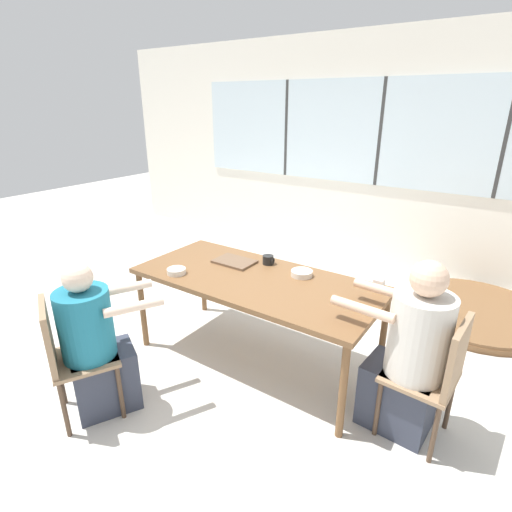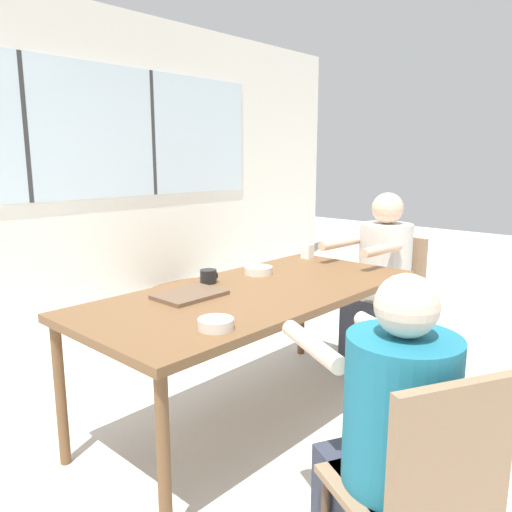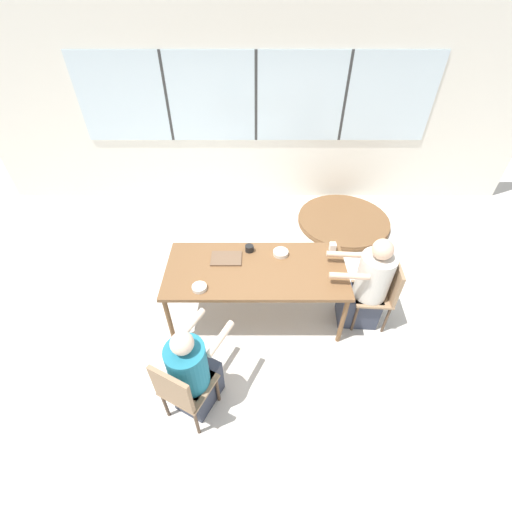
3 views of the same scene
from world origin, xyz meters
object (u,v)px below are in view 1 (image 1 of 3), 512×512
chair_for_man_blue_shirt (437,371)px  chair_for_woman_green_shirt (67,351)px  bowl_cereal (302,273)px  milk_carton_small (379,285)px  folded_table_stack (473,311)px  person_woman_green_shirt (96,348)px  person_man_blue_shirt (409,359)px  coffee_mug (268,260)px  bowl_white_shallow (176,271)px

chair_for_man_blue_shirt → chair_for_woman_green_shirt: bearing=123.3°
chair_for_woman_green_shirt → bowl_cereal: size_ratio=5.14×
milk_carton_small → folded_table_stack: (0.54, 1.52, -0.74)m
chair_for_woman_green_shirt → person_woman_green_shirt: (0.08, 0.15, -0.03)m
person_man_blue_shirt → milk_carton_small: person_man_blue_shirt is taller
chair_for_woman_green_shirt → milk_carton_small: chair_for_woman_green_shirt is taller
coffee_mug → chair_for_man_blue_shirt: bearing=-14.8°
chair_for_woman_green_shirt → bowl_cereal: chair_for_woman_green_shirt is taller
milk_carton_small → folded_table_stack: bearing=70.6°
chair_for_man_blue_shirt → milk_carton_small: bearing=56.4°
coffee_mug → person_man_blue_shirt: bearing=-16.2°
chair_for_woman_green_shirt → chair_for_man_blue_shirt: same height
chair_for_man_blue_shirt → person_woman_green_shirt: size_ratio=0.79×
chair_for_man_blue_shirt → bowl_cereal: 1.17m
bowl_cereal → folded_table_stack: size_ratio=0.12×
chair_for_woman_green_shirt → bowl_white_shallow: size_ratio=5.86×
chair_for_man_blue_shirt → folded_table_stack: chair_for_man_blue_shirt is taller
chair_for_woman_green_shirt → person_woman_green_shirt: bearing=90.0°
coffee_mug → folded_table_stack: size_ratio=0.07×
chair_for_woman_green_shirt → milk_carton_small: 2.14m
person_woman_green_shirt → folded_table_stack: (1.94, 2.89, -0.44)m
person_woman_green_shirt → chair_for_man_blue_shirt: bearing=54.2°
chair_for_man_blue_shirt → person_man_blue_shirt: 0.17m
chair_for_woman_green_shirt → chair_for_man_blue_shirt: bearing=56.7°
coffee_mug → bowl_cereal: coffee_mug is taller
coffee_mug → bowl_white_shallow: bearing=-130.1°
coffee_mug → folded_table_stack: 2.24m
chair_for_woman_green_shirt → bowl_cereal: (0.90, 1.45, 0.24)m
chair_for_woman_green_shirt → chair_for_man_blue_shirt: size_ratio=1.00×
person_woman_green_shirt → bowl_white_shallow: 0.82m
milk_carton_small → bowl_white_shallow: (-1.42, -0.59, -0.03)m
person_man_blue_shirt → bowl_white_shallow: (-1.76, -0.21, 0.23)m
coffee_mug → person_woman_green_shirt: bearing=-109.4°
milk_carton_small → bowl_white_shallow: 1.54m
milk_carton_small → bowl_cereal: (-0.58, -0.07, -0.03)m
chair_for_man_blue_shirt → person_man_blue_shirt: bearing=90.0°
person_man_blue_shirt → folded_table_stack: 1.97m
person_woman_green_shirt → bowl_white_shallow: bearing=118.0°
bowl_cereal → chair_for_man_blue_shirt: bearing=-16.5°
bowl_white_shallow → bowl_cereal: size_ratio=0.88×
bowl_white_shallow → folded_table_stack: bearing=47.2°
chair_for_woman_green_shirt → folded_table_stack: size_ratio=0.60×
folded_table_stack → person_woman_green_shirt: bearing=-123.9°
chair_for_man_blue_shirt → person_woman_green_shirt: 2.16m
person_man_blue_shirt → bowl_white_shallow: bearing=100.7°
person_man_blue_shirt → coffee_mug: 1.35m
folded_table_stack → milk_carton_small: bearing=-109.4°
chair_for_man_blue_shirt → person_woman_green_shirt: person_woman_green_shirt is taller
coffee_mug → folded_table_stack: coffee_mug is taller
milk_carton_small → bowl_cereal: size_ratio=0.58×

